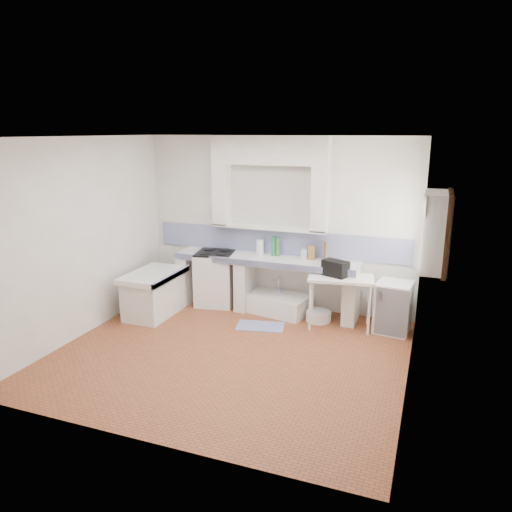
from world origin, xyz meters
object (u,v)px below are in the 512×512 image
(stove, at_px, (216,279))
(sink, at_px, (274,304))
(side_table, at_px, (340,302))
(fridge, at_px, (393,307))

(stove, bearing_deg, sink, -10.40)
(side_table, xyz_separation_m, fridge, (0.76, 0.11, -0.02))
(sink, relative_size, fridge, 1.48)
(sink, bearing_deg, side_table, -2.49)
(stove, relative_size, fridge, 1.17)
(sink, distance_m, fridge, 1.90)
(stove, height_order, fridge, stove)
(stove, distance_m, sink, 1.09)
(sink, height_order, fridge, fridge)
(stove, height_order, side_table, stove)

